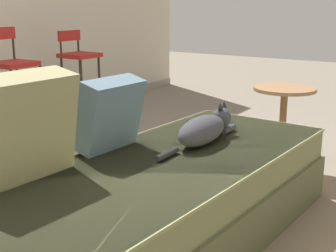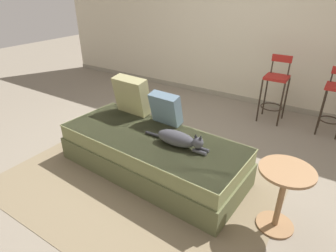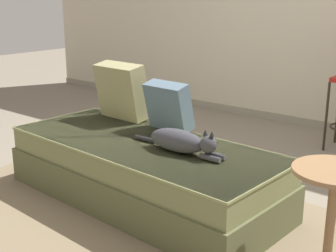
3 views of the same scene
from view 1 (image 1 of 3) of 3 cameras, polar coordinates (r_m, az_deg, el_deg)
ground_plane at (r=2.68m, az=-7.30°, el=-11.52°), size 16.00×16.00×0.00m
couch at (r=2.36m, az=0.03°, el=-9.08°), size 2.12×0.99×0.44m
throw_pillow_corner at (r=2.06m, az=-17.15°, el=-0.07°), size 0.46×0.26×0.47m
throw_pillow_middle at (r=2.40m, az=-7.11°, el=1.46°), size 0.37×0.23×0.38m
cat at (r=2.54m, az=4.46°, el=-0.36°), size 0.74×0.18×0.19m
bar_stool_near_window at (r=4.20m, az=-18.32°, el=5.34°), size 0.33×0.33×0.98m
bar_stool_by_doorway at (r=4.73m, az=-10.77°, el=6.96°), size 0.32×0.32×0.92m
side_table at (r=3.46m, az=13.85°, el=1.17°), size 0.44×0.44×0.60m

